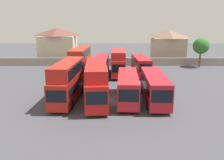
% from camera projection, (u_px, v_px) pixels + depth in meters
% --- Properties ---
extents(ground, '(140.00, 140.00, 0.00)m').
position_uv_depth(ground, '(112.00, 72.00, 47.36)').
color(ground, '#424247').
extents(depot_boundary_wall, '(56.00, 0.50, 1.80)m').
position_uv_depth(depot_boundary_wall, '(112.00, 62.00, 54.43)').
color(depot_boundary_wall, gray).
rests_on(depot_boundary_wall, ground).
extents(bus_1, '(3.04, 10.69, 4.99)m').
position_uv_depth(bus_1, '(68.00, 79.00, 29.45)').
color(bus_1, '#B11F16').
rests_on(bus_1, ground).
extents(bus_2, '(3.34, 11.78, 4.91)m').
position_uv_depth(bus_2, '(97.00, 80.00, 29.17)').
color(bus_2, red).
rests_on(bus_2, ground).
extents(bus_3, '(2.98, 10.44, 3.39)m').
position_uv_depth(bus_3, '(128.00, 86.00, 29.53)').
color(bus_3, red).
rests_on(bus_3, ground).
extents(bus_4, '(2.86, 10.88, 3.45)m').
position_uv_depth(bus_4, '(155.00, 86.00, 29.43)').
color(bus_4, '#B11925').
rests_on(bus_4, ground).
extents(bus_5, '(3.13, 11.05, 5.11)m').
position_uv_depth(bus_5, '(80.00, 60.00, 44.23)').
color(bus_5, red).
rests_on(bus_5, ground).
extents(bus_6, '(2.79, 11.73, 3.52)m').
position_uv_depth(bus_6, '(102.00, 65.00, 44.07)').
color(bus_6, '#B11627').
rests_on(bus_6, ground).
extents(bus_7, '(2.73, 10.16, 4.82)m').
position_uv_depth(bus_7, '(118.00, 61.00, 44.03)').
color(bus_7, red).
rests_on(bus_7, ground).
extents(bus_8, '(2.87, 10.32, 3.45)m').
position_uv_depth(bus_8, '(141.00, 64.00, 44.64)').
color(bus_8, red).
rests_on(bus_8, ground).
extents(house_terrace_left, '(9.34, 7.69, 8.64)m').
position_uv_depth(house_terrace_left, '(58.00, 44.00, 59.81)').
color(house_terrace_left, beige).
rests_on(house_terrace_left, ground).
extents(house_terrace_centre, '(8.46, 6.95, 8.06)m').
position_uv_depth(house_terrace_centre, '(168.00, 45.00, 60.20)').
color(house_terrace_centre, tan).
rests_on(house_terrace_centre, ground).
extents(tree_left_of_lot, '(3.59, 3.59, 6.60)m').
position_uv_depth(tree_left_of_lot, '(201.00, 46.00, 51.54)').
color(tree_left_of_lot, brown).
rests_on(tree_left_of_lot, ground).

